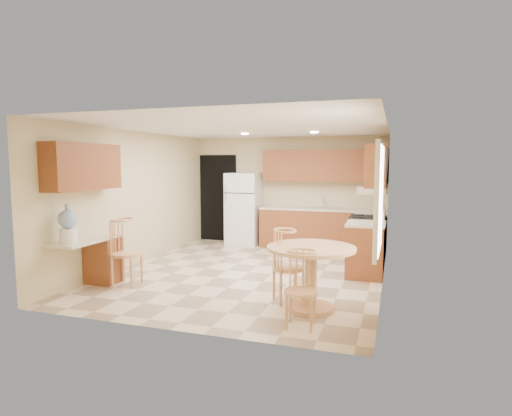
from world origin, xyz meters
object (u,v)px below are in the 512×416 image
(chair_table_a, at_px, (287,260))
(refrigerator, at_px, (244,209))
(chair_table_b, at_px, (299,284))
(water_crock, at_px, (68,226))
(stove, at_px, (367,240))
(dining_table, at_px, (311,269))
(chair_desk, at_px, (123,247))

(chair_table_a, bearing_deg, refrigerator, 174.59)
(refrigerator, relative_size, chair_table_b, 1.88)
(chair_table_a, distance_m, water_crock, 3.13)
(water_crock, bearing_deg, stove, 39.55)
(dining_table, height_order, chair_desk, chair_desk)
(chair_desk, bearing_deg, chair_table_a, 84.30)
(dining_table, bearing_deg, water_crock, -172.16)
(stove, distance_m, chair_table_b, 3.51)
(chair_desk, bearing_deg, stove, 121.27)
(refrigerator, height_order, stove, refrigerator)
(chair_table_a, bearing_deg, chair_table_b, -9.78)
(chair_desk, bearing_deg, dining_table, 81.29)
(dining_table, height_order, chair_table_b, chair_table_b)
(refrigerator, relative_size, chair_table_a, 1.68)
(dining_table, distance_m, water_crock, 3.46)
(chair_table_b, bearing_deg, refrigerator, -67.06)
(refrigerator, bearing_deg, chair_table_a, -62.59)
(chair_table_b, height_order, water_crock, water_crock)
(stove, xyz_separation_m, chair_desk, (-3.47, -2.62, 0.16))
(refrigerator, bearing_deg, chair_desk, -98.88)
(chair_desk, relative_size, water_crock, 1.85)
(dining_table, height_order, chair_table_a, chair_table_a)
(dining_table, xyz_separation_m, chair_table_b, (0.00, -0.69, -0.01))
(stove, relative_size, chair_table_b, 1.22)
(chair_table_b, bearing_deg, chair_desk, -19.67)
(chair_table_a, relative_size, water_crock, 1.79)
(stove, bearing_deg, chair_desk, -142.97)
(chair_table_a, xyz_separation_m, chair_desk, (-2.59, -0.00, 0.02))
(refrigerator, bearing_deg, stove, -22.99)
(chair_table_a, relative_size, chair_table_b, 1.12)
(chair_table_a, height_order, water_crock, water_crock)
(stove, height_order, chair_desk, stove)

